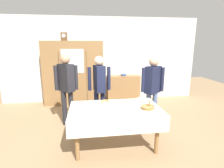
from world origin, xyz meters
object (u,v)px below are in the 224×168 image
Objects in this scene: mantel_clock at (64,37)px; tea_cup_near_right at (134,107)px; wall_cabinet at (74,73)px; person_behind_table_right at (99,84)px; dining_table at (115,114)px; bookshelf_low at (123,88)px; spoon_far_left at (86,116)px; spoon_center at (121,107)px; tea_cup_front_edge at (95,106)px; bread_basket at (148,107)px; spoon_far_right at (109,109)px; book_stack at (123,75)px; pastry_plate at (105,102)px; tea_cup_center at (139,100)px; person_near_right_end at (153,85)px; tea_cup_back_edge at (133,102)px; person_behind_table_left at (66,83)px.

mantel_clock is 3.27m from tea_cup_near_right.
person_behind_table_right is (0.69, -1.57, -0.01)m from wall_cabinet.
wall_cabinet is at bearing 109.17° from dining_table.
wall_cabinet is 1.68m from bookshelf_low.
spoon_far_left and spoon_center have the same top height.
tea_cup_front_edge is (0.55, -2.49, -0.21)m from wall_cabinet.
bread_basket reaches higher than spoon_far_right.
wall_cabinet reaches higher than bread_basket.
dining_table is 2.76m from wall_cabinet.
book_stack is (0.00, 0.00, 0.45)m from bookshelf_low.
person_behind_table_right is (-0.90, -1.62, 0.10)m from book_stack.
pastry_plate is at bearing 58.91° from spoon_far_left.
tea_cup_center is 1.00× the size of tea_cup_near_right.
bookshelf_low is 2.77m from tea_cup_front_edge.
bookshelf_low is 1.93m from person_behind_table_right.
spoon_far_right is (0.23, -0.10, -0.02)m from tea_cup_front_edge.
bread_basket is at bearing -61.41° from wall_cabinet.
book_stack is at bearing 97.86° from person_near_right_end.
tea_cup_center is 0.46× the size of pastry_plate.
person_near_right_end reaches higher than dining_table.
book_stack is 2.29m from tea_cup_center.
person_behind_table_right reaches higher than spoon_far_right.
book_stack is 1.89× the size of spoon_far_right.
person_behind_table_right reaches higher than tea_cup_back_edge.
book_stack is 2.44m from pastry_plate.
tea_cup_near_right is 1.69m from person_behind_table_left.
pastry_plate is 2.35× the size of spoon_far_right.
tea_cup_front_edge is at bearing 157.37° from spoon_far_right.
tea_cup_center is at bearing 35.16° from spoon_center.
wall_cabinet reaches higher than dining_table.
book_stack is 2.63m from spoon_center.
bread_basket is 0.15× the size of person_behind_table_right.
tea_cup_near_right is at bearing -40.01° from person_behind_table_left.
wall_cabinet reaches higher than tea_cup_back_edge.
bookshelf_low is (0.69, 2.64, -0.22)m from dining_table.
mantel_clock is 0.15× the size of person_behind_table_right.
wall_cabinet reaches higher than person_near_right_end.
bookshelf_low is at bearing 73.07° from spoon_far_right.
dining_table is 0.58m from spoon_far_left.
mantel_clock is at bearing 96.73° from person_behind_table_left.
spoon_center is at bearing -45.75° from pastry_plate.
tea_cup_front_edge is at bearing 65.22° from spoon_far_left.
tea_cup_near_right is (1.23, -2.62, -0.21)m from wall_cabinet.
bread_basket is 1.91m from person_behind_table_left.
bread_basket reaches higher than tea_cup_center.
tea_cup_near_right is 0.08× the size of person_behind_table_right.
mantel_clock is 1.88m from person_behind_table_left.
tea_cup_front_edge is 1.09× the size of spoon_center.
spoon_center is (-0.26, -0.19, -0.02)m from tea_cup_back_edge.
mantel_clock is 3.08m from spoon_far_right.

